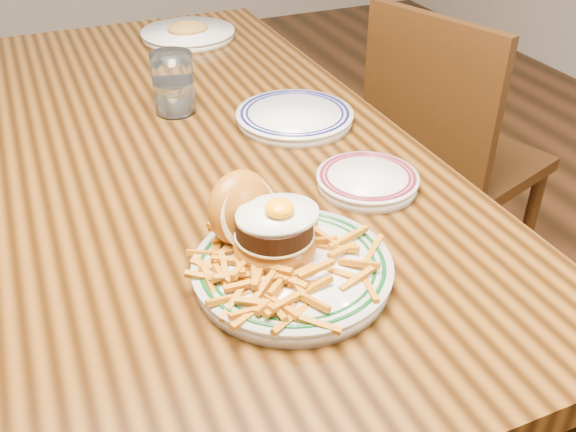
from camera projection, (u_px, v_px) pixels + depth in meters
name	position (u px, v px, depth m)	size (l,w,h in m)	color
floor	(208.00, 398.00, 1.67)	(6.00, 6.00, 0.00)	black
table	(186.00, 180.00, 1.30)	(0.85, 1.60, 0.75)	black
chair_right	(446.00, 153.00, 1.80)	(0.52, 0.52, 0.88)	#3D200C
main_plate	(284.00, 253.00, 0.89)	(0.28, 0.30, 0.14)	silver
side_plate	(367.00, 180.00, 1.10)	(0.18, 0.18, 0.03)	silver
rear_plate	(295.00, 116.00, 1.32)	(0.24, 0.24, 0.03)	silver
water_glass	(174.00, 87.00, 1.34)	(0.09, 0.09, 0.13)	white
far_plate	(188.00, 33.00, 1.75)	(0.25, 0.25, 0.05)	silver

